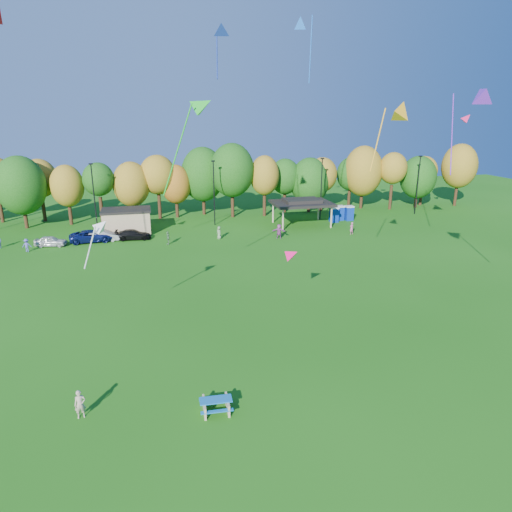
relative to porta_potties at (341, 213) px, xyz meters
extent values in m
plane|color=#19600F|center=(-20.59, -38.24, -1.10)|extent=(160.00, 160.00, 0.00)
cylinder|color=black|center=(-48.62, 10.69, 0.96)|extent=(0.50, 0.50, 4.12)
cylinder|color=black|center=(-44.34, 5.96, 0.68)|extent=(0.50, 0.50, 3.56)
ellipsoid|color=#144C0F|center=(-44.34, 5.96, 4.84)|extent=(6.62, 6.62, 8.00)
cylinder|color=black|center=(-42.71, 10.01, 0.80)|extent=(0.50, 0.50, 3.79)
ellipsoid|color=olive|center=(-42.71, 10.01, 5.22)|extent=(4.94, 4.94, 5.58)
cylinder|color=black|center=(-38.60, 6.77, 0.57)|extent=(0.50, 0.50, 3.34)
ellipsoid|color=olive|center=(-38.60, 6.77, 4.47)|extent=(4.61, 4.61, 5.88)
cylinder|color=black|center=(-34.31, 6.61, 0.81)|extent=(0.50, 0.50, 3.82)
ellipsoid|color=#144C0F|center=(-34.31, 6.61, 5.26)|extent=(4.43, 4.43, 4.73)
cylinder|color=black|center=(-29.89, 7.26, 0.53)|extent=(0.50, 0.50, 3.25)
ellipsoid|color=olive|center=(-29.89, 7.26, 4.32)|extent=(5.33, 5.33, 6.53)
cylinder|color=black|center=(-26.04, 7.83, 0.88)|extent=(0.50, 0.50, 3.96)
ellipsoid|color=olive|center=(-26.04, 7.83, 5.51)|extent=(5.31, 5.31, 5.82)
cylinder|color=black|center=(-23.44, 8.10, 0.43)|extent=(0.50, 0.50, 3.05)
ellipsoid|color=#995914|center=(-23.44, 8.10, 3.98)|extent=(4.54, 4.54, 5.87)
cylinder|color=black|center=(-19.17, 9.29, 0.79)|extent=(0.50, 0.50, 3.77)
ellipsoid|color=#144C0F|center=(-19.17, 9.29, 5.19)|extent=(6.69, 6.69, 8.35)
cylinder|color=black|center=(-15.13, 6.30, 1.04)|extent=(0.50, 0.50, 4.28)
ellipsoid|color=#144C0F|center=(-15.13, 6.30, 6.04)|extent=(6.64, 6.64, 8.01)
cylinder|color=black|center=(-10.17, 5.97, 0.78)|extent=(0.50, 0.50, 3.76)
ellipsoid|color=olive|center=(-10.17, 5.97, 5.17)|extent=(4.49, 4.49, 6.02)
cylinder|color=black|center=(-6.30, 8.01, 0.62)|extent=(0.50, 0.50, 3.43)
ellipsoid|color=#144C0F|center=(-6.30, 8.01, 4.62)|extent=(4.77, 4.77, 5.63)
cylinder|color=black|center=(-2.47, 7.15, 0.38)|extent=(0.50, 0.50, 2.95)
ellipsoid|color=#144C0F|center=(-2.47, 7.15, 3.83)|extent=(6.14, 6.14, 7.54)
cylinder|color=black|center=(-0.20, 7.62, 0.66)|extent=(0.50, 0.50, 3.52)
ellipsoid|color=olive|center=(-0.20, 7.62, 4.77)|extent=(4.78, 4.78, 5.53)
cylinder|color=black|center=(5.47, 9.27, 0.60)|extent=(0.50, 0.50, 3.39)
ellipsoid|color=#144C0F|center=(5.47, 9.27, 4.55)|extent=(4.54, 4.54, 5.46)
cylinder|color=black|center=(7.11, 7.99, 0.76)|extent=(0.50, 0.50, 3.72)
ellipsoid|color=olive|center=(7.11, 7.99, 5.10)|extent=(6.32, 6.32, 8.24)
cylinder|color=black|center=(11.40, 6.03, 0.93)|extent=(0.50, 0.50, 4.06)
ellipsoid|color=olive|center=(11.40, 6.03, 5.67)|extent=(4.50, 4.50, 5.13)
cylinder|color=black|center=(16.48, 6.56, 0.43)|extent=(0.50, 0.50, 3.05)
ellipsoid|color=#144C0F|center=(16.48, 6.56, 3.99)|extent=(5.97, 5.97, 7.05)
cylinder|color=black|center=(18.40, 8.11, 0.68)|extent=(0.50, 0.50, 3.55)
ellipsoid|color=olive|center=(18.40, 8.11, 4.83)|extent=(4.60, 4.60, 4.99)
cylinder|color=black|center=(23.92, 6.27, 0.94)|extent=(0.50, 0.50, 4.07)
ellipsoid|color=olive|center=(23.92, 6.27, 5.68)|extent=(5.83, 5.83, 7.42)
cylinder|color=black|center=(-34.59, 1.76, 3.40)|extent=(0.16, 0.16, 9.00)
cube|color=black|center=(-34.59, 1.76, 7.90)|extent=(0.50, 0.25, 0.18)
cylinder|color=black|center=(-18.59, 1.76, 3.40)|extent=(0.16, 0.16, 9.00)
cube|color=black|center=(-18.59, 1.76, 7.90)|extent=(0.50, 0.25, 0.18)
cylinder|color=black|center=(-2.59, 1.76, 3.40)|extent=(0.16, 0.16, 9.00)
cube|color=black|center=(-2.59, 1.76, 7.90)|extent=(0.50, 0.25, 0.18)
cylinder|color=black|center=(13.41, 1.76, 3.40)|extent=(0.16, 0.16, 9.00)
cube|color=black|center=(13.41, 1.76, 7.90)|extent=(0.50, 0.25, 0.18)
cube|color=tan|center=(-30.59, -0.24, 0.40)|extent=(6.00, 4.00, 3.00)
cube|color=black|center=(-30.59, -0.24, 2.03)|extent=(6.30, 4.30, 0.25)
cylinder|color=tan|center=(-10.09, -3.74, 0.40)|extent=(0.24, 0.24, 3.00)
cylinder|color=tan|center=(-3.09, -3.74, 0.40)|extent=(0.24, 0.24, 3.00)
cylinder|color=tan|center=(-10.09, 1.26, 0.40)|extent=(0.24, 0.24, 3.00)
cylinder|color=tan|center=(-3.09, 1.26, 0.40)|extent=(0.24, 0.24, 3.00)
cube|color=black|center=(-6.59, -1.24, 2.05)|extent=(8.20, 6.20, 0.35)
cube|color=black|center=(-6.59, -1.24, 2.45)|extent=(5.00, 3.50, 0.45)
cube|color=#0B2C96|center=(-1.30, -0.47, -0.10)|extent=(1.10, 1.10, 2.00)
cube|color=silver|center=(-1.30, -0.47, 0.99)|extent=(1.15, 1.15, 0.18)
cube|color=#0B2C96|center=(0.00, 0.45, -0.10)|extent=(1.10, 1.10, 2.00)
cube|color=silver|center=(0.00, 0.45, 0.99)|extent=(1.15, 1.15, 0.18)
cube|color=#0B2C96|center=(1.30, 0.02, -0.10)|extent=(1.10, 1.10, 2.00)
cube|color=silver|center=(1.30, 0.02, 0.99)|extent=(1.15, 1.15, 0.18)
cube|color=tan|center=(-25.53, -40.78, -0.75)|extent=(0.18, 1.38, 0.69)
cube|color=tan|center=(-24.30, -40.84, -0.75)|extent=(0.18, 1.38, 0.69)
cube|color=#1469B1|center=(-24.92, -40.81, -0.38)|extent=(1.74, 0.79, 0.06)
cube|color=#1469B1|center=(-24.94, -41.40, -0.68)|extent=(1.72, 0.31, 0.05)
cube|color=#1469B1|center=(-24.89, -40.22, -0.68)|extent=(1.72, 0.31, 0.05)
imported|color=tan|center=(-31.85, -39.66, -0.31)|extent=(0.63, 0.47, 1.57)
imported|color=silver|center=(-39.38, -4.61, -0.47)|extent=(3.86, 2.05, 1.25)
imported|color=#9F9FA4|center=(-33.40, -3.50, -0.41)|extent=(4.35, 2.02, 1.38)
imported|color=navy|center=(-34.77, -3.68, -0.37)|extent=(5.45, 2.84, 1.47)
imported|color=black|center=(-29.79, -3.77, -0.46)|extent=(4.50, 2.08, 1.27)
imported|color=#9F4290|center=(-11.73, -7.50, -0.17)|extent=(1.80, 1.20, 1.86)
imported|color=#558652|center=(-25.63, -7.06, -0.28)|extent=(0.50, 1.00, 1.64)
imported|color=#6D895E|center=(-19.19, -5.89, -0.30)|extent=(0.73, 0.91, 1.61)
imported|color=#5551B2|center=(-41.61, -6.45, -0.33)|extent=(0.99, 0.58, 1.53)
imported|color=#C35C89|center=(-1.85, -7.76, -0.29)|extent=(0.68, 0.55, 1.62)
cone|color=#DF1A54|center=(10.06, -12.17, 13.65)|extent=(1.82, 1.63, 1.48)
cone|color=orange|center=(-8.88, -29.37, 14.43)|extent=(2.62, 2.49, 2.06)
cylinder|color=orange|center=(-10.11, -28.52, 12.18)|extent=(1.54, 1.11, 4.73)
cone|color=silver|center=(-30.65, -31.65, 7.28)|extent=(1.54, 1.33, 1.30)
cylinder|color=silver|center=(-31.50, -31.93, 5.93)|extent=(1.10, 0.44, 2.85)
cone|color=#2870FF|center=(-12.34, -15.64, 22.50)|extent=(1.74, 2.04, 1.73)
cylinder|color=#2870FF|center=(-11.82, -17.37, 19.80)|extent=(0.72, 2.08, 5.67)
cone|color=#E90C5F|center=(-17.59, -30.99, 4.22)|extent=(1.65, 1.61, 1.34)
cone|color=navy|center=(-21.22, -23.10, 20.46)|extent=(1.69, 2.04, 1.85)
cylinder|color=navy|center=(-21.44, -21.92, 18.66)|extent=(0.37, 1.46, 3.79)
cone|color=green|center=(-23.29, -26.55, 14.69)|extent=(2.26, 1.93, 2.02)
cylinder|color=green|center=(-25.33, -27.02, 11.54)|extent=(2.45, 0.65, 6.61)
cone|color=purple|center=(2.34, -23.82, 15.82)|extent=(2.87, 3.18, 2.66)
cylinder|color=purple|center=(1.40, -21.61, 12.22)|extent=(1.20, 2.65, 7.55)
camera|label=1|loc=(-27.68, -61.53, 14.12)|focal=32.00mm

